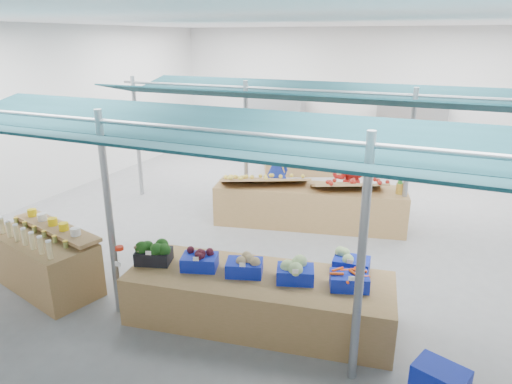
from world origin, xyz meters
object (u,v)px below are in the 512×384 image
at_px(bottle_shelf, 46,260).
at_px(vendor_right, 349,179).
at_px(veg_counter, 259,298).
at_px(vendor_left, 276,170).
at_px(fruit_counter, 309,206).

xyz_separation_m(bottle_shelf, vendor_right, (3.69, 5.30, 0.33)).
bearing_deg(vendor_right, veg_counter, 75.03).
relative_size(bottle_shelf, veg_counter, 0.57).
height_order(veg_counter, vendor_left, vendor_left).
bearing_deg(vendor_left, fruit_counter, 124.57).
xyz_separation_m(bottle_shelf, vendor_left, (1.89, 5.30, 0.33)).
xyz_separation_m(veg_counter, fruit_counter, (-0.43, 3.70, 0.07)).
bearing_deg(veg_counter, vendor_left, 99.61).
height_order(bottle_shelf, vendor_right, vendor_right).
bearing_deg(fruit_counter, bottle_shelf, -139.26).
bearing_deg(veg_counter, fruit_counter, 87.48).
bearing_deg(vendor_right, vendor_left, -12.91).
bearing_deg(vendor_left, bottle_shelf, 57.44).
bearing_deg(vendor_left, veg_counter, 95.82).
relative_size(vendor_left, vendor_right, 1.00).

